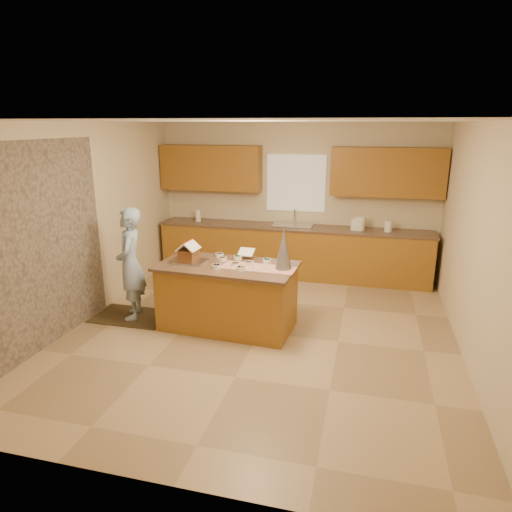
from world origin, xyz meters
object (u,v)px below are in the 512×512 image
object	(u,v)px
island_base	(228,297)
gingerbread_house	(189,253)
tinsel_tree	(284,249)
boy	(130,264)

from	to	relation	value
island_base	gingerbread_house	xyz separation A→B (m)	(-0.53, -0.02, 0.59)
tinsel_tree	boy	bearing A→B (deg)	-179.11
boy	island_base	bearing A→B (deg)	70.48
island_base	gingerbread_house	world-z (taller)	gingerbread_house
tinsel_tree	boy	xyz separation A→B (m)	(-2.15, -0.03, -0.35)
tinsel_tree	boy	world-z (taller)	boy
boy	gingerbread_house	world-z (taller)	boy
island_base	boy	world-z (taller)	boy
boy	gingerbread_house	xyz separation A→B (m)	(0.87, 0.01, 0.21)
tinsel_tree	gingerbread_house	world-z (taller)	tinsel_tree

